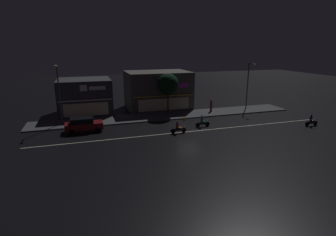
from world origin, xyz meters
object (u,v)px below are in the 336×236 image
at_px(parked_car_near_kerb, 83,124).
at_px(motorcycle_following, 202,122).
at_px(streetlamp_mid, 249,82).
at_px(pedestrian_on_sidewalk, 211,106).
at_px(motorcycle_lead, 178,128).
at_px(motorcycle_opposite_lane, 311,121).
at_px(streetlamp_west, 59,90).
at_px(traffic_cone, 184,118).

xyz_separation_m(parked_car_near_kerb, motorcycle_following, (14.18, -2.52, -0.24)).
height_order(streetlamp_mid, pedestrian_on_sidewalk, streetlamp_mid).
bearing_deg(parked_car_near_kerb, motorcycle_lead, -21.07).
bearing_deg(parked_car_near_kerb, pedestrian_on_sidewalk, 12.60).
xyz_separation_m(motorcycle_following, motorcycle_opposite_lane, (13.36, -3.80, 0.00)).
bearing_deg(parked_car_near_kerb, motorcycle_opposite_lane, -12.93).
xyz_separation_m(parked_car_near_kerb, motorcycle_lead, (10.42, -4.02, -0.24)).
bearing_deg(streetlamp_west, parked_car_near_kerb, -53.65).
bearing_deg(streetlamp_west, pedestrian_on_sidewalk, 1.78).
bearing_deg(motorcycle_following, motorcycle_lead, -153.14).
bearing_deg(motorcycle_following, parked_car_near_kerb, 175.13).
height_order(pedestrian_on_sidewalk, motorcycle_opposite_lane, pedestrian_on_sidewalk).
xyz_separation_m(parked_car_near_kerb, traffic_cone, (13.12, 0.99, -0.59)).
bearing_deg(motorcycle_opposite_lane, motorcycle_lead, -2.95).
bearing_deg(streetlamp_mid, pedestrian_on_sidewalk, -177.98).
relative_size(motorcycle_opposite_lane, traffic_cone, 3.45).
relative_size(motorcycle_lead, motorcycle_opposite_lane, 1.00).
xyz_separation_m(streetlamp_west, parked_car_near_kerb, (2.59, -3.52, -3.71)).
bearing_deg(traffic_cone, pedestrian_on_sidewalk, 29.72).
relative_size(parked_car_near_kerb, traffic_cone, 7.82).
distance_m(motorcycle_following, traffic_cone, 3.69).
bearing_deg(streetlamp_west, motorcycle_following, -19.81).
bearing_deg(motorcycle_opposite_lane, streetlamp_mid, -72.85).
xyz_separation_m(pedestrian_on_sidewalk, motorcycle_following, (-4.53, -6.71, -0.41)).
relative_size(parked_car_near_kerb, motorcycle_following, 2.26).
distance_m(motorcycle_lead, motorcycle_opposite_lane, 17.28).
distance_m(streetlamp_west, motorcycle_lead, 15.55).
bearing_deg(traffic_cone, parked_car_near_kerb, -175.69).
height_order(motorcycle_following, motorcycle_opposite_lane, same).
xyz_separation_m(streetlamp_west, motorcycle_following, (16.78, -6.04, -3.95)).
height_order(streetlamp_mid, parked_car_near_kerb, streetlamp_mid).
height_order(streetlamp_west, motorcycle_lead, streetlamp_west).
height_order(pedestrian_on_sidewalk, traffic_cone, pedestrian_on_sidewalk).
distance_m(parked_car_near_kerb, motorcycle_opposite_lane, 28.26).
bearing_deg(streetlamp_mid, traffic_cone, -164.15).
bearing_deg(parked_car_near_kerb, streetlamp_mid, 9.94).
height_order(streetlamp_west, traffic_cone, streetlamp_west).
xyz_separation_m(parked_car_near_kerb, motorcycle_opposite_lane, (27.54, -6.32, -0.24)).
bearing_deg(traffic_cone, motorcycle_opposite_lane, -26.88).
distance_m(streetlamp_mid, motorcycle_opposite_lane, 11.61).
distance_m(streetlamp_mid, motorcycle_following, 13.53).
xyz_separation_m(motorcycle_lead, motorcycle_following, (3.76, 1.49, 0.00)).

